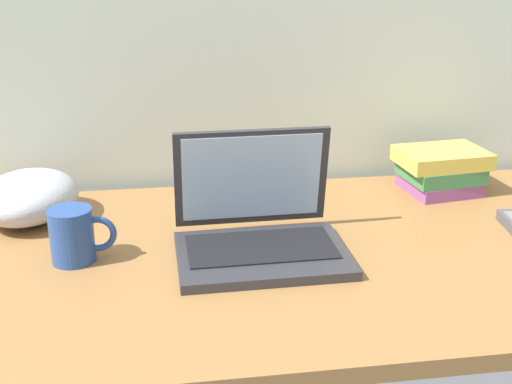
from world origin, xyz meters
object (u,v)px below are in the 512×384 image
(book_stack, at_px, (441,170))
(cushion, at_px, (28,197))
(coffee_mug, at_px, (74,235))
(laptop, at_px, (258,227))

(book_stack, relative_size, cushion, 0.88)
(coffee_mug, bearing_deg, laptop, -0.69)
(coffee_mug, relative_size, book_stack, 0.58)
(laptop, relative_size, coffee_mug, 2.62)
(laptop, relative_size, cushion, 1.34)
(coffee_mug, distance_m, book_stack, 0.84)
(laptop, distance_m, coffee_mug, 0.34)
(laptop, distance_m, book_stack, 0.53)
(coffee_mug, height_order, book_stack, coffee_mug)
(cushion, bearing_deg, coffee_mug, -61.92)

